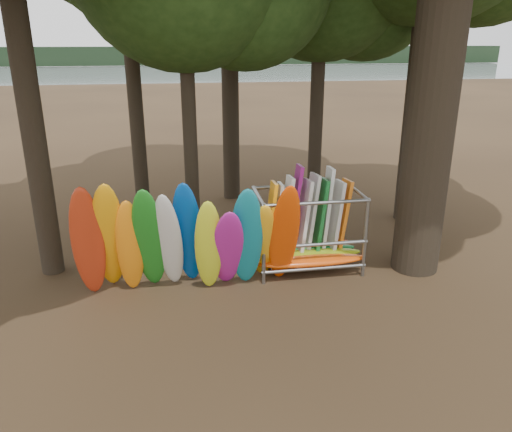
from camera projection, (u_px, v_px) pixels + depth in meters
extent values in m
plane|color=#47331E|center=(258.00, 293.00, 11.88)|extent=(120.00, 120.00, 0.00)
plane|color=gray|center=(182.00, 83.00, 67.58)|extent=(160.00, 160.00, 0.00)
cube|color=black|center=(175.00, 56.00, 113.32)|extent=(160.00, 4.00, 4.00)
cylinder|color=black|center=(15.00, 14.00, 10.91)|extent=(0.55, 0.55, 12.41)
cylinder|color=black|center=(130.00, 31.00, 14.69)|extent=(0.45, 0.45, 11.84)
cylinder|color=black|center=(318.00, 72.00, 16.56)|extent=(0.46, 0.46, 9.34)
cylinder|color=black|center=(188.00, 84.00, 13.42)|extent=(0.39, 0.39, 9.10)
cylinder|color=black|center=(420.00, 40.00, 14.92)|extent=(0.56, 0.56, 11.34)
ellipsoid|color=red|center=(88.00, 243.00, 11.01)|extent=(0.85, 1.32, 2.98)
ellipsoid|color=#FFA40E|center=(109.00, 238.00, 11.22)|extent=(0.95, 1.77, 3.07)
ellipsoid|color=orange|center=(130.00, 247.00, 11.29)|extent=(0.72, 1.17, 2.59)
ellipsoid|color=#1C791E|center=(149.00, 240.00, 11.28)|extent=(0.78, 1.58, 2.93)
ellipsoid|color=silver|center=(169.00, 242.00, 11.37)|extent=(0.78, 1.55, 2.78)
ellipsoid|color=#0648AB|center=(188.00, 235.00, 11.57)|extent=(0.86, 1.43, 2.92)
ellipsoid|color=#C7D223|center=(209.00, 246.00, 11.38)|extent=(0.68, 1.12, 2.55)
ellipsoid|color=#AB1E8D|center=(228.00, 249.00, 11.52)|extent=(0.75, 1.41, 2.35)
ellipsoid|color=#107483|center=(247.00, 238.00, 11.50)|extent=(0.87, 1.40, 2.82)
ellipsoid|color=#FFB018|center=(263.00, 242.00, 11.87)|extent=(0.84, 1.68, 2.44)
ellipsoid|color=#E44107|center=(284.00, 235.00, 11.60)|extent=(0.76, 1.56, 2.90)
ellipsoid|color=#EE4F0D|center=(312.00, 261.00, 12.57)|extent=(2.83, 0.55, 0.24)
ellipsoid|color=#97AF17|center=(308.00, 255.00, 12.93)|extent=(2.87, 0.55, 0.24)
ellipsoid|color=#1A7535|center=(305.00, 250.00, 13.21)|extent=(2.76, 0.55, 0.24)
ellipsoid|color=red|center=(302.00, 245.00, 13.53)|extent=(2.84, 0.55, 0.24)
cube|color=orange|center=(269.00, 227.00, 12.73)|extent=(0.39, 0.75, 2.35)
cube|color=white|center=(276.00, 226.00, 12.96)|extent=(0.38, 0.74, 2.26)
cube|color=white|center=(285.00, 223.00, 12.87)|extent=(0.39, 0.77, 2.45)
cube|color=#88166F|center=(292.00, 216.00, 12.99)|extent=(0.52, 0.77, 2.70)
cube|color=silver|center=(302.00, 225.00, 12.90)|extent=(0.45, 0.78, 2.36)
cube|color=silver|center=(309.00, 220.00, 13.05)|extent=(0.47, 0.80, 2.47)
cube|color=#186F2D|center=(319.00, 224.00, 12.97)|extent=(0.40, 0.76, 2.37)
cube|color=silver|center=(325.00, 216.00, 13.13)|extent=(0.38, 0.77, 2.61)
cube|color=silver|center=(334.00, 224.00, 13.09)|extent=(0.40, 0.77, 2.28)
cube|color=orange|center=(341.00, 222.00, 13.24)|extent=(0.45, 0.77, 2.27)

